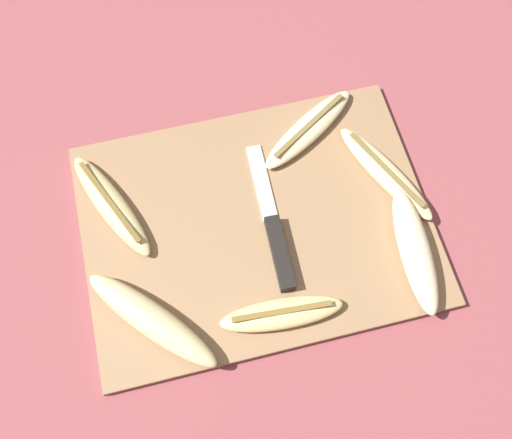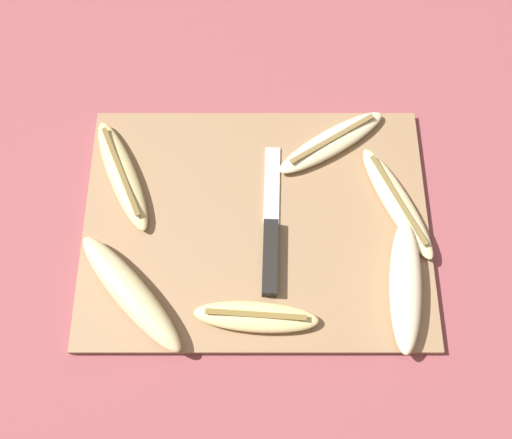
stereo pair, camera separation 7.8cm
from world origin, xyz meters
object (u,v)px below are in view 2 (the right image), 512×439
at_px(banana_ripe_center, 131,293).
at_px(banana_bright_far, 406,285).
at_px(banana_golden_short, 254,317).
at_px(banana_spotted_left, 122,175).
at_px(knife, 271,244).
at_px(banana_soft_right, 397,202).
at_px(banana_cream_curved, 331,142).

bearing_deg(banana_ripe_center, banana_bright_far, 1.64).
xyz_separation_m(banana_ripe_center, banana_golden_short, (0.16, -0.03, -0.01)).
xyz_separation_m(banana_bright_far, banana_spotted_left, (-0.39, 0.17, -0.00)).
bearing_deg(banana_ripe_center, banana_spotted_left, 98.92).
relative_size(knife, banana_golden_short, 1.39).
height_order(knife, banana_bright_far, banana_bright_far).
relative_size(banana_soft_right, banana_spotted_left, 0.98).
xyz_separation_m(knife, banana_cream_curved, (0.09, 0.16, 0.00)).
height_order(banana_soft_right, banana_cream_curved, banana_soft_right).
xyz_separation_m(knife, banana_golden_short, (-0.02, -0.10, 0.00)).
bearing_deg(banana_spotted_left, banana_bright_far, -23.26).
bearing_deg(banana_bright_far, banana_cream_curved, 111.04).
bearing_deg(banana_soft_right, banana_ripe_center, -159.72).
bearing_deg(banana_ripe_center, banana_cream_curved, 40.10).
bearing_deg(banana_cream_curved, banana_soft_right, -48.50).
distance_m(banana_soft_right, banana_spotted_left, 0.39).
height_order(banana_spotted_left, banana_cream_curved, banana_spotted_left).
bearing_deg(knife, banana_bright_far, -17.20).
xyz_separation_m(banana_soft_right, banana_bright_far, (-0.00, -0.12, 0.01)).
relative_size(banana_golden_short, banana_soft_right, 0.89).
bearing_deg(knife, banana_soft_right, 21.18).
xyz_separation_m(banana_soft_right, banana_cream_curved, (-0.09, 0.10, -0.00)).
relative_size(knife, banana_ripe_center, 1.25).
relative_size(knife, banana_cream_curved, 1.30).
xyz_separation_m(banana_ripe_center, banana_cream_curved, (0.27, 0.23, -0.01)).
bearing_deg(banana_bright_far, banana_ripe_center, -178.36).
relative_size(banana_golden_short, banana_spotted_left, 0.87).
bearing_deg(banana_soft_right, banana_golden_short, -140.71).
bearing_deg(banana_bright_far, banana_golden_short, -168.38).
bearing_deg(banana_golden_short, banana_ripe_center, 169.21).
height_order(knife, banana_golden_short, banana_golden_short).
relative_size(banana_ripe_center, banana_cream_curved, 1.04).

